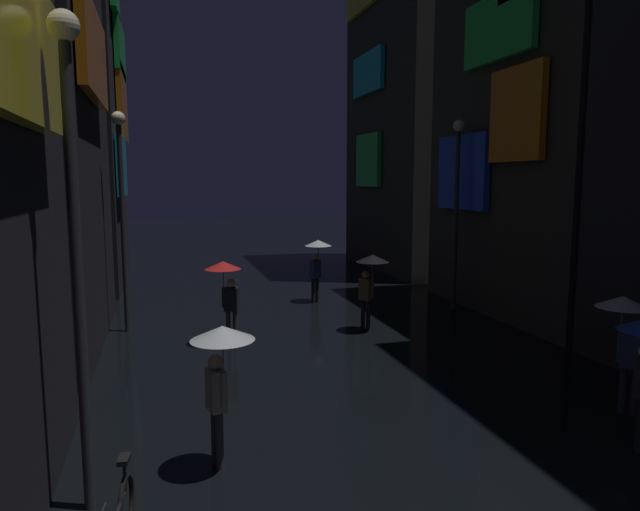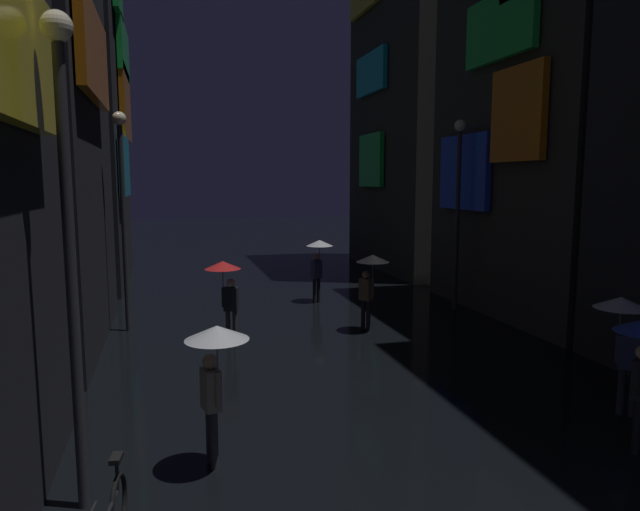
# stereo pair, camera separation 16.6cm
# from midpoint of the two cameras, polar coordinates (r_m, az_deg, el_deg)

# --- Properties ---
(building_left_far) EXTENTS (4.25, 7.07, 14.90)m
(building_left_far) POSITION_cam_midpoint_polar(r_m,az_deg,el_deg) (24.56, -24.60, 14.68)
(building_left_far) COLOR black
(building_left_far) RESTS_ON ground
(building_right_mid) EXTENTS (4.25, 7.55, 13.30)m
(building_right_mid) POSITION_cam_midpoint_polar(r_m,az_deg,el_deg) (19.25, 21.62, 14.59)
(building_right_mid) COLOR #33302D
(building_right_mid) RESTS_ON ground
(building_right_far) EXTENTS (4.25, 8.31, 20.69)m
(building_right_far) POSITION_cam_midpoint_polar(r_m,az_deg,el_deg) (27.91, 9.55, 20.34)
(building_right_far) COLOR #33302D
(building_right_far) RESTS_ON ground
(pedestrian_far_right_clear) EXTENTS (0.90, 0.90, 2.12)m
(pedestrian_far_right_clear) POSITION_cam_midpoint_polar(r_m,az_deg,el_deg) (11.28, 27.84, -5.88)
(pedestrian_far_right_clear) COLOR #2D2D38
(pedestrian_far_right_clear) RESTS_ON ground
(pedestrian_midstreet_left_clear) EXTENTS (0.90, 0.90, 2.12)m
(pedestrian_midstreet_left_clear) POSITION_cam_midpoint_polar(r_m,az_deg,el_deg) (19.19, -0.53, 0.21)
(pedestrian_midstreet_left_clear) COLOR black
(pedestrian_midstreet_left_clear) RESTS_ON ground
(pedestrian_foreground_left_red) EXTENTS (0.90, 0.90, 2.12)m
(pedestrian_foreground_left_red) POSITION_cam_midpoint_polar(r_m,az_deg,el_deg) (14.44, -9.74, -2.34)
(pedestrian_foreground_left_red) COLOR #38332D
(pedestrian_foreground_left_red) RESTS_ON ground
(pedestrian_foreground_right_black) EXTENTS (0.90, 0.90, 2.12)m
(pedestrian_foreground_right_black) POSITION_cam_midpoint_polar(r_m,az_deg,el_deg) (15.54, 4.75, -1.55)
(pedestrian_foreground_right_black) COLOR black
(pedestrian_foreground_right_black) RESTS_ON ground
(pedestrian_midstreet_centre_clear) EXTENTS (0.90, 0.90, 2.12)m
(pedestrian_midstreet_centre_clear) POSITION_cam_midpoint_polar(r_m,az_deg,el_deg) (8.23, -10.51, -9.91)
(pedestrian_midstreet_centre_clear) COLOR #2D2D38
(pedestrian_midstreet_centre_clear) RESTS_ON ground
(streetlamp_right_far) EXTENTS (0.36, 0.36, 5.98)m
(streetlamp_right_far) POSITION_cam_midpoint_polar(r_m,az_deg,el_deg) (18.54, 13.25, 6.05)
(streetlamp_right_far) COLOR #2D2D33
(streetlamp_right_far) RESTS_ON ground
(streetlamp_left_near) EXTENTS (0.36, 0.36, 6.04)m
(streetlamp_left_near) POSITION_cam_midpoint_polar(r_m,az_deg,el_deg) (7.38, -23.98, 3.88)
(streetlamp_left_near) COLOR #2D2D33
(streetlamp_left_near) RESTS_ON ground
(streetlamp_left_far) EXTENTS (0.36, 0.36, 5.91)m
(streetlamp_left_far) POSITION_cam_midpoint_polar(r_m,az_deg,el_deg) (16.17, -19.49, 5.49)
(streetlamp_left_far) COLOR #2D2D33
(streetlamp_left_far) RESTS_ON ground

